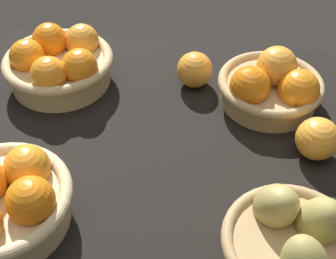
{
  "coord_description": "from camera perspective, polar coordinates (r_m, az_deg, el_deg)",
  "views": [
    {
      "loc": [
        -10.62,
        56.68,
        62.96
      ],
      "look_at": [
        -2.31,
        -1.32,
        7.0
      ],
      "focal_mm": 48.54,
      "sensor_mm": 36.0,
      "label": 1
    }
  ],
  "objects": [
    {
      "name": "basket_near_right",
      "position": [
        0.98,
        -13.55,
        8.08
      ],
      "size": [
        22.89,
        22.89,
        11.22
      ],
      "color": "tan",
      "rests_on": "market_tray"
    },
    {
      "name": "loose_orange_back_gap",
      "position": [
        0.95,
        3.37,
        7.51
      ],
      "size": [
        7.52,
        7.52,
        7.52
      ],
      "primitive_type": "sphere",
      "color": "#F49E33",
      "rests_on": "market_tray"
    },
    {
      "name": "basket_far_right",
      "position": [
        0.74,
        -20.11,
        -8.51
      ],
      "size": [
        22.4,
        22.4,
        11.44
      ],
      "color": "#D3BC8C",
      "rests_on": "market_tray"
    },
    {
      "name": "basket_far_left_pears",
      "position": [
        0.69,
        15.59,
        -13.37
      ],
      "size": [
        20.6,
        21.85,
        12.27
      ],
      "color": "tan",
      "rests_on": "market_tray"
    },
    {
      "name": "basket_near_left",
      "position": [
        0.92,
        12.86,
        5.34
      ],
      "size": [
        20.94,
        20.94,
        11.61
      ],
      "color": "tan",
      "rests_on": "market_tray"
    },
    {
      "name": "market_tray",
      "position": [
        0.84,
        -1.68,
        -3.17
      ],
      "size": [
        84.0,
        72.0,
        3.0
      ],
      "primitive_type": "cube",
      "color": "black",
      "rests_on": "ground"
    },
    {
      "name": "loose_orange_front_gap",
      "position": [
        0.84,
        18.25,
        -1.11
      ],
      "size": [
        7.68,
        7.68,
        7.68
      ],
      "primitive_type": "sphere",
      "color": "#F49E33",
      "rests_on": "market_tray"
    }
  ]
}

